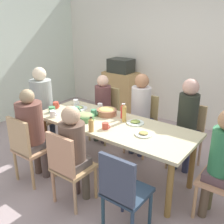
{
  "coord_description": "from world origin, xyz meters",
  "views": [
    {
      "loc": [
        1.87,
        -2.5,
        2.07
      ],
      "look_at": [
        0.0,
        0.0,
        0.89
      ],
      "focal_mm": 42.28,
      "sensor_mm": 36.0,
      "label": 1
    }
  ],
  "objects_px": {
    "cup_6": "(52,110)",
    "person_4": "(42,100)",
    "bottle_2": "(124,113)",
    "person_1": "(31,127)",
    "cup_5": "(94,113)",
    "person_3": "(102,103)",
    "side_cabinet": "(121,93)",
    "plate_0": "(79,108)",
    "plate_1": "(135,122)",
    "cup_0": "(56,105)",
    "chair_1": "(27,146)",
    "bowl_1": "(107,111)",
    "chair_6": "(143,120)",
    "bowl_0": "(86,117)",
    "cup_1": "(76,103)",
    "cup_7": "(53,114)",
    "person_7": "(187,118)",
    "dining_table": "(112,129)",
    "bottle_0": "(123,111)",
    "chair_5": "(123,190)",
    "chair_3": "(106,111)",
    "chair_4": "(40,115)",
    "cup_2": "(77,110)",
    "bottle_1": "(91,125)",
    "cup_4": "(105,126)",
    "microwave": "(121,66)",
    "plate_2": "(144,134)",
    "person_2": "(73,146)",
    "cup_3": "(100,107)",
    "chair_7": "(188,132)",
    "chair_2": "(68,165)"
  },
  "relations": [
    {
      "from": "chair_1",
      "to": "cup_4",
      "type": "bearing_deg",
      "value": 38.02
    },
    {
      "from": "dining_table",
      "to": "chair_3",
      "type": "bearing_deg",
      "value": 132.27
    },
    {
      "from": "chair_5",
      "to": "cup_1",
      "type": "bearing_deg",
      "value": 147.26
    },
    {
      "from": "person_4",
      "to": "cup_5",
      "type": "height_order",
      "value": "person_4"
    },
    {
      "from": "plate_0",
      "to": "bottle_1",
      "type": "distance_m",
      "value": 0.83
    },
    {
      "from": "cup_5",
      "to": "cup_6",
      "type": "bearing_deg",
      "value": -156.7
    },
    {
      "from": "person_4",
      "to": "plate_1",
      "type": "bearing_deg",
      "value": 5.93
    },
    {
      "from": "person_3",
      "to": "bottle_0",
      "type": "height_order",
      "value": "person_3"
    },
    {
      "from": "dining_table",
      "to": "bottle_0",
      "type": "bearing_deg",
      "value": 87.28
    },
    {
      "from": "chair_1",
      "to": "person_7",
      "type": "bearing_deg",
      "value": 46.05
    },
    {
      "from": "chair_3",
      "to": "chair_7",
      "type": "bearing_deg",
      "value": 0.0
    },
    {
      "from": "cup_0",
      "to": "bottle_1",
      "type": "relative_size",
      "value": 0.64
    },
    {
      "from": "chair_1",
      "to": "plate_2",
      "type": "xyz_separation_m",
      "value": [
        1.23,
        0.73,
        0.24
      ]
    },
    {
      "from": "person_2",
      "to": "chair_6",
      "type": "height_order",
      "value": "person_2"
    },
    {
      "from": "cup_4",
      "to": "chair_6",
      "type": "bearing_deg",
      "value": 92.68
    },
    {
      "from": "person_4",
      "to": "cup_7",
      "type": "relative_size",
      "value": 10.82
    },
    {
      "from": "chair_4",
      "to": "chair_3",
      "type": "bearing_deg",
      "value": 47.01
    },
    {
      "from": "chair_6",
      "to": "bowl_0",
      "type": "xyz_separation_m",
      "value": [
        -0.33,
        -0.93,
        0.27
      ]
    },
    {
      "from": "cup_1",
      "to": "bottle_1",
      "type": "relative_size",
      "value": 0.61
    },
    {
      "from": "dining_table",
      "to": "microwave",
      "type": "height_order",
      "value": "microwave"
    },
    {
      "from": "bottle_2",
      "to": "person_4",
      "type": "bearing_deg",
      "value": -175.0
    },
    {
      "from": "person_4",
      "to": "side_cabinet",
      "type": "distance_m",
      "value": 2.01
    },
    {
      "from": "chair_6",
      "to": "bowl_0",
      "type": "relative_size",
      "value": 3.95
    },
    {
      "from": "person_3",
      "to": "microwave",
      "type": "distance_m",
      "value": 1.43
    },
    {
      "from": "person_1",
      "to": "cup_4",
      "type": "relative_size",
      "value": 10.51
    },
    {
      "from": "chair_1",
      "to": "bottle_1",
      "type": "distance_m",
      "value": 0.87
    },
    {
      "from": "person_4",
      "to": "person_7",
      "type": "relative_size",
      "value": 1.01
    },
    {
      "from": "microwave",
      "to": "plate_1",
      "type": "bearing_deg",
      "value": -50.36
    },
    {
      "from": "person_1",
      "to": "microwave",
      "type": "relative_size",
      "value": 2.55
    },
    {
      "from": "cup_6",
      "to": "person_4",
      "type": "bearing_deg",
      "value": 156.66
    },
    {
      "from": "bowl_0",
      "to": "dining_table",
      "type": "bearing_deg",
      "value": 22.41
    },
    {
      "from": "person_3",
      "to": "bottle_2",
      "type": "height_order",
      "value": "person_3"
    },
    {
      "from": "cup_7",
      "to": "bowl_0",
      "type": "bearing_deg",
      "value": 21.01
    },
    {
      "from": "cup_1",
      "to": "cup_7",
      "type": "bearing_deg",
      "value": -82.92
    },
    {
      "from": "bottle_2",
      "to": "person_1",
      "type": "bearing_deg",
      "value": -134.54
    },
    {
      "from": "person_2",
      "to": "cup_7",
      "type": "relative_size",
      "value": 9.73
    },
    {
      "from": "bowl_0",
      "to": "plate_0",
      "type": "bearing_deg",
      "value": 145.22
    },
    {
      "from": "person_1",
      "to": "person_2",
      "type": "relative_size",
      "value": 1.05
    },
    {
      "from": "cup_2",
      "to": "bottle_1",
      "type": "relative_size",
      "value": 0.65
    },
    {
      "from": "chair_1",
      "to": "bowl_1",
      "type": "bearing_deg",
      "value": 63.26
    },
    {
      "from": "chair_5",
      "to": "bottle_0",
      "type": "height_order",
      "value": "bottle_0"
    },
    {
      "from": "plate_0",
      "to": "plate_1",
      "type": "height_order",
      "value": "same"
    },
    {
      "from": "cup_0",
      "to": "cup_5",
      "type": "bearing_deg",
      "value": 7.8
    },
    {
      "from": "person_4",
      "to": "chair_6",
      "type": "height_order",
      "value": "person_4"
    },
    {
      "from": "cup_3",
      "to": "microwave",
      "type": "distance_m",
      "value": 1.9
    },
    {
      "from": "chair_6",
      "to": "cup_2",
      "type": "height_order",
      "value": "chair_6"
    },
    {
      "from": "bowl_1",
      "to": "chair_2",
      "type": "bearing_deg",
      "value": -76.86
    },
    {
      "from": "chair_3",
      "to": "chair_6",
      "type": "distance_m",
      "value": 0.72
    },
    {
      "from": "side_cabinet",
      "to": "dining_table",
      "type": "bearing_deg",
      "value": -57.67
    },
    {
      "from": "person_3",
      "to": "side_cabinet",
      "type": "xyz_separation_m",
      "value": [
        -0.53,
        1.28,
        -0.22
      ]
    }
  ]
}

